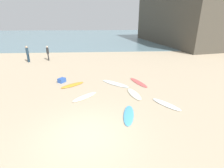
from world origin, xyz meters
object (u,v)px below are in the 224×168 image
object	(u,v)px
surfboard_3	(166,104)
beach_cooler	(62,80)
surfboard_0	(134,94)
beachgoer_near	(48,52)
surfboard_6	(85,97)
surfboard_5	(138,82)
surfboard_1	(129,115)
surfboard_2	(115,84)
beachgoer_mid	(28,53)
surfboard_4	(72,85)

from	to	relation	value
surfboard_3	beach_cooler	bearing A→B (deg)	114.20
surfboard_0	beachgoer_near	size ratio (longest dim) A/B	1.15
surfboard_6	surfboard_5	bearing A→B (deg)	-104.58
surfboard_1	surfboard_2	bearing A→B (deg)	-74.86
surfboard_1	beachgoer_mid	bearing A→B (deg)	-40.61
surfboard_5	surfboard_4	bearing A→B (deg)	-17.75
surfboard_3	surfboard_4	xyz separation A→B (m)	(-6.06, 3.50, 0.00)
beach_cooler	surfboard_1	bearing A→B (deg)	-49.10
surfboard_0	surfboard_5	distance (m)	2.29
surfboard_3	beach_cooler	size ratio (longest dim) A/B	3.60
surfboard_1	beachgoer_near	size ratio (longest dim) A/B	1.21
surfboard_2	beachgoer_near	size ratio (longest dim) A/B	1.46
surfboard_4	surfboard_5	size ratio (longest dim) A/B	0.82
surfboard_1	surfboard_6	bearing A→B (deg)	-32.67
surfboard_2	surfboard_4	xyz separation A→B (m)	(-3.28, -0.10, 0.01)
surfboard_1	beach_cooler	world-z (taller)	beach_cooler
surfboard_4	beachgoer_near	world-z (taller)	beachgoer_near
surfboard_0	surfboard_3	world-z (taller)	surfboard_0
surfboard_6	beach_cooler	xyz separation A→B (m)	(-2.05, 2.90, 0.13)
surfboard_0	surfboard_2	world-z (taller)	surfboard_0
surfboard_6	beachgoer_near	xyz separation A→B (m)	(-5.12, 10.41, 0.91)
surfboard_1	surfboard_2	distance (m)	4.66
surfboard_6	beachgoer_near	world-z (taller)	beachgoer_near
surfboard_0	surfboard_4	bearing A→B (deg)	-35.70
surfboard_3	beach_cooler	xyz separation A→B (m)	(-7.01, 4.25, 0.13)
surfboard_2	surfboard_5	xyz separation A→B (m)	(1.87, 0.15, -0.01)
beachgoer_near	beach_cooler	bearing A→B (deg)	-175.02
surfboard_4	beachgoer_near	size ratio (longest dim) A/B	1.12
surfboard_5	beachgoer_near	size ratio (longest dim) A/B	1.37
surfboard_3	surfboard_2	bearing A→B (deg)	93.15
surfboard_2	surfboard_4	bearing A→B (deg)	-45.60
surfboard_0	surfboard_4	xyz separation A→B (m)	(-4.41, 1.91, 0.00)
surfboard_0	surfboard_4	world-z (taller)	same
surfboard_6	beachgoer_mid	size ratio (longest dim) A/B	1.06
surfboard_1	beachgoer_mid	size ratio (longest dim) A/B	1.12
surfboard_2	beachgoer_near	bearing A→B (deg)	-95.65
beach_cooler	beachgoer_near	bearing A→B (deg)	112.19
surfboard_0	surfboard_5	world-z (taller)	surfboard_0
beachgoer_mid	surfboard_3	bearing A→B (deg)	-119.38
beachgoer_mid	beach_cooler	distance (m)	8.52
surfboard_4	surfboard_2	bearing A→B (deg)	53.04
surfboard_6	beach_cooler	world-z (taller)	beach_cooler
surfboard_3	beachgoer_mid	size ratio (longest dim) A/B	1.07
surfboard_5	surfboard_6	bearing A→B (deg)	10.15
surfboard_5	beachgoer_near	xyz separation A→B (m)	(-9.15, 8.01, 0.92)
surfboard_2	surfboard_5	distance (m)	1.87
beachgoer_mid	surfboard_2	bearing A→B (deg)	-115.61
surfboard_1	surfboard_3	bearing A→B (deg)	-146.08
surfboard_0	beachgoer_mid	size ratio (longest dim) A/B	1.06
surfboard_2	beachgoer_near	distance (m)	10.98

